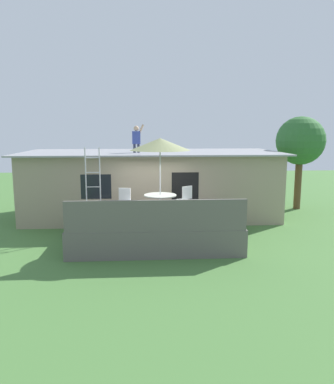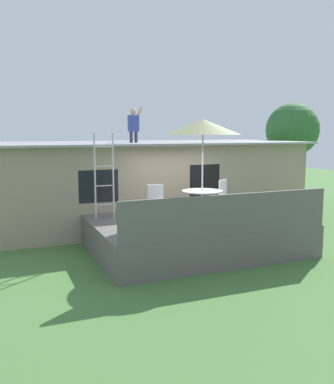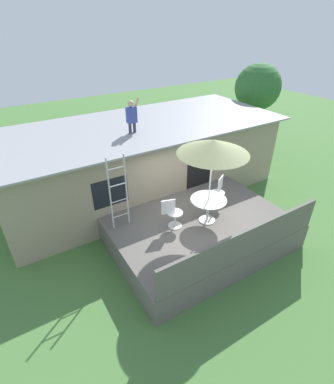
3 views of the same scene
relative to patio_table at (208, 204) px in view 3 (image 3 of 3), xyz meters
name	(u,v)px [view 3 (image 3 of 3)]	position (x,y,z in m)	size (l,w,h in m)	color
ground_plane	(196,239)	(-0.19, 0.20, -1.39)	(40.00, 40.00, 0.00)	#477538
house	(142,159)	(-0.19, 3.79, -0.03)	(10.50, 4.50, 2.69)	gray
deck	(197,229)	(-0.19, 0.20, -0.99)	(5.15, 3.91, 0.80)	#605B56
deck_railing	(245,244)	(-0.19, -1.71, -0.14)	(5.05, 0.08, 0.90)	#605B56
patio_table	(208,204)	(0.00, 0.00, 0.00)	(1.04, 1.04, 0.74)	silver
patio_umbrella	(213,147)	(0.00, 0.00, 1.76)	(1.90, 1.90, 2.54)	silver
step_ladder	(118,193)	(-2.26, 1.11, 0.51)	(0.52, 0.04, 2.20)	silver
person_figure	(132,114)	(-0.78, 3.18, 1.92)	(0.47, 0.20, 1.11)	#33384C
patio_chair_left	(173,213)	(-1.02, 0.30, -0.13)	(0.61, 0.44, 0.92)	silver
patio_chair_right	(218,192)	(0.83, 0.52, -0.13)	(0.57, 0.45, 0.92)	silver
backyard_tree	(258,88)	(6.51, 4.68, 1.67)	(2.15, 2.15, 4.18)	brown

